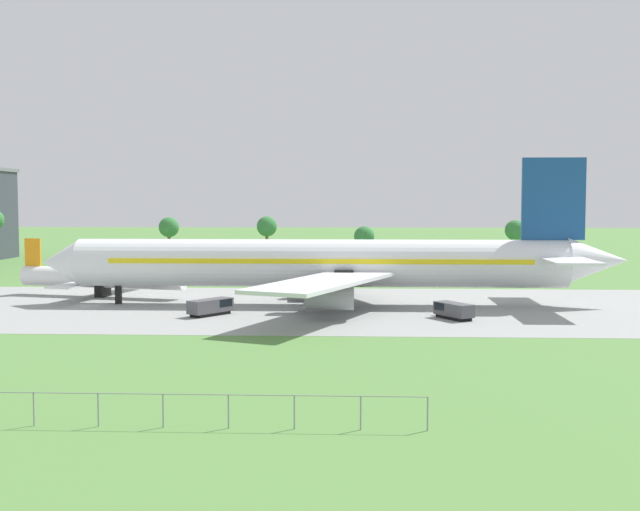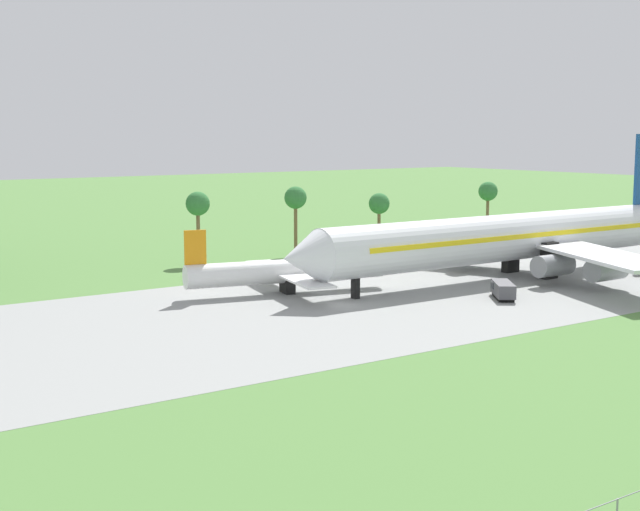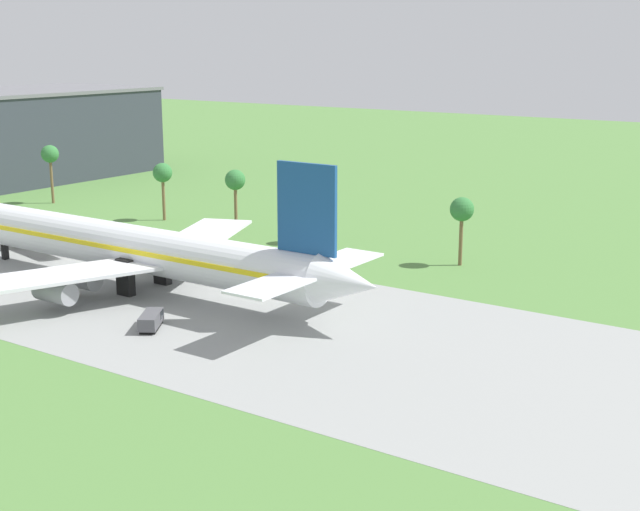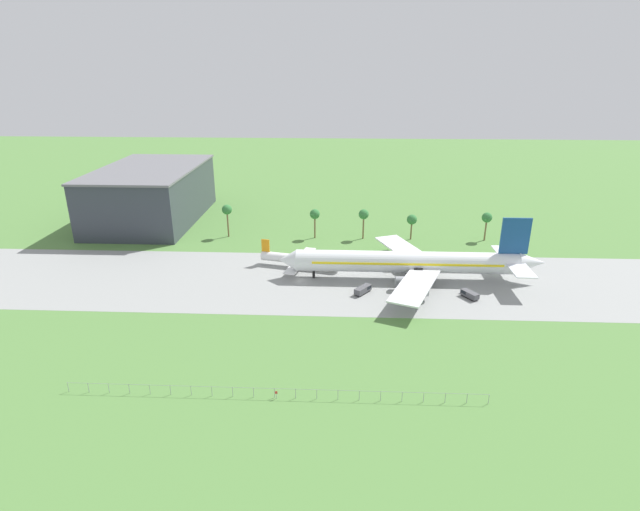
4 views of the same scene
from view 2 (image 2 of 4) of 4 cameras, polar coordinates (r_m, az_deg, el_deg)
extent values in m
plane|color=#517F3D|center=(101.12, 1.17, -3.21)|extent=(600.00, 600.00, 0.00)
cube|color=gray|center=(101.12, 1.17, -3.20)|extent=(320.00, 44.00, 0.02)
cylinder|color=white|center=(122.48, 12.31, 1.18)|extent=(63.94, 6.23, 6.23)
cone|color=white|center=(99.96, -1.17, -0.11)|extent=(4.98, 6.10, 6.10)
cube|color=yellow|center=(122.43, 12.32, 1.39)|extent=(54.35, 6.35, 0.62)
cube|color=white|center=(115.04, 17.59, 0.02)|extent=(17.50, 27.78, 0.44)
cube|color=white|center=(132.70, 8.39, 1.30)|extent=(17.50, 27.78, 0.44)
cylinder|color=gray|center=(117.36, 14.69, -0.61)|extent=(5.61, 2.80, 2.80)
cylinder|color=gray|center=(115.49, 17.85, -0.86)|extent=(5.61, 2.80, 2.80)
cylinder|color=gray|center=(127.38, 9.55, 0.19)|extent=(5.61, 2.80, 2.80)
cylinder|color=gray|center=(133.54, 8.44, 0.56)|extent=(5.61, 2.80, 2.80)
cube|color=black|center=(104.82, 2.28, -1.45)|extent=(0.70, 0.90, 4.93)
cube|color=black|center=(123.01, 14.45, -0.31)|extent=(2.40, 1.20, 4.93)
cube|color=black|center=(127.50, 12.11, 0.04)|extent=(2.40, 1.20, 4.93)
cylinder|color=white|center=(108.35, -2.11, -1.00)|extent=(25.33, 8.53, 2.89)
cube|color=orange|center=(104.54, -7.99, 0.53)|extent=(2.58, 0.82, 4.04)
cube|color=white|center=(108.39, -2.10, -1.15)|extent=(8.52, 22.99, 0.24)
cube|color=black|center=(108.57, -2.10, -1.71)|extent=(1.76, 2.80, 2.74)
cube|color=black|center=(107.25, 11.63, -2.62)|extent=(4.41, 5.06, 0.40)
cube|color=#4C4C51|center=(107.08, 11.64, -2.10)|extent=(5.10, 5.89, 1.57)
cube|color=black|center=(108.60, 11.50, -1.83)|extent=(2.86, 2.86, 0.90)
cylinder|color=brown|center=(134.21, -7.79, 1.27)|extent=(0.56, 0.56, 8.38)
sphere|color=#337538|center=(133.75, -7.83, 3.31)|extent=(3.60, 3.60, 3.60)
cylinder|color=brown|center=(153.29, 3.79, 1.85)|extent=(0.56, 0.56, 6.83)
sphere|color=#337538|center=(152.93, 3.81, 3.34)|extent=(3.60, 3.60, 3.60)
cylinder|color=brown|center=(170.96, 10.67, 2.53)|extent=(0.56, 0.56, 7.94)
sphere|color=#337538|center=(170.61, 10.71, 4.06)|extent=(3.60, 3.60, 3.60)
cylinder|color=brown|center=(143.05, -1.57, 1.78)|extent=(0.56, 0.56, 8.55)
sphere|color=#337538|center=(142.61, -1.58, 3.72)|extent=(3.60, 3.60, 3.60)
camera|label=1|loc=(97.45, 67.93, -0.33)|focal=45.00mm
camera|label=3|loc=(178.94, 55.55, 8.77)|focal=50.00mm
camera|label=4|loc=(97.41, 95.06, 23.64)|focal=28.00mm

